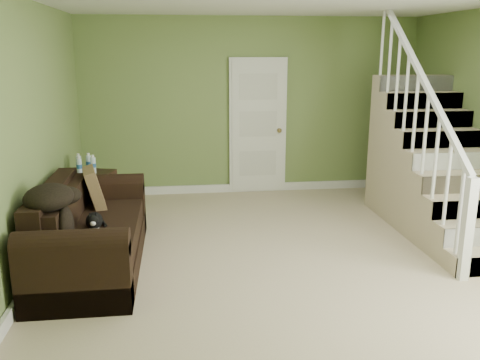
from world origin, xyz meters
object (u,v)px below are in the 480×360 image
object	(u,v)px
sofa	(88,236)
banana	(96,239)
side_table	(90,197)
cat	(94,221)

from	to	relation	value
sofa	banana	size ratio (longest dim) A/B	11.83
side_table	cat	bearing A→B (deg)	-79.08
sofa	banana	xyz separation A→B (m)	(0.16, -0.53, 0.16)
cat	banana	size ratio (longest dim) A/B	2.34
sofa	side_table	xyz separation A→B (m)	(-0.20, 1.39, 0.01)
sofa	side_table	world-z (taller)	side_table
cat	side_table	bearing A→B (deg)	95.56
side_table	cat	xyz separation A→B (m)	(0.30, -1.57, 0.20)
side_table	cat	size ratio (longest dim) A/B	2.07
cat	banana	distance (m)	0.36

